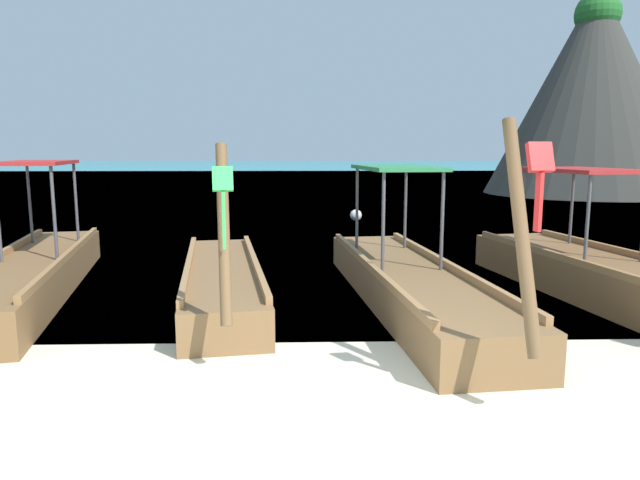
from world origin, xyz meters
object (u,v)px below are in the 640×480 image
at_px(longtail_boat_pink_ribbon, 33,272).
at_px(longtail_boat_red_ribbon, 408,281).
at_px(longtail_boat_green_ribbon, 223,281).
at_px(longtail_boat_violet_ribbon, 605,276).
at_px(karst_rock, 597,95).
at_px(mooring_buoy_near, 356,215).

height_order(longtail_boat_pink_ribbon, longtail_boat_red_ribbon, longtail_boat_pink_ribbon).
height_order(longtail_boat_green_ribbon, longtail_boat_violet_ribbon, longtail_boat_violet_ribbon).
bearing_deg(longtail_boat_violet_ribbon, longtail_boat_red_ribbon, -176.62).
bearing_deg(karst_rock, mooring_buoy_near, -139.28).
bearing_deg(longtail_boat_red_ribbon, karst_rock, 57.78).
bearing_deg(longtail_boat_pink_ribbon, longtail_boat_green_ribbon, -6.72).
height_order(longtail_boat_red_ribbon, karst_rock, karst_rock).
distance_m(longtail_boat_violet_ribbon, karst_rock, 24.08).
bearing_deg(longtail_boat_violet_ribbon, longtail_boat_pink_ribbon, 176.40).
relative_size(karst_rock, mooring_buoy_near, 31.15).
relative_size(longtail_boat_violet_ribbon, karst_rock, 0.55).
bearing_deg(karst_rock, longtail_boat_pink_ribbon, -132.94).
xyz_separation_m(longtail_boat_green_ribbon, longtail_boat_red_ribbon, (2.76, -0.38, 0.06)).
bearing_deg(longtail_boat_violet_ribbon, mooring_buoy_near, 106.49).
bearing_deg(longtail_boat_red_ribbon, longtail_boat_pink_ribbon, 172.76).
xyz_separation_m(longtail_boat_green_ribbon, mooring_buoy_near, (2.89, 9.51, -0.08)).
distance_m(longtail_boat_red_ribbon, longtail_boat_violet_ribbon, 3.02).
height_order(longtail_boat_red_ribbon, longtail_boat_violet_ribbon, longtail_boat_red_ribbon).
xyz_separation_m(longtail_boat_pink_ribbon, longtail_boat_violet_ribbon, (8.75, -0.55, 0.00)).
bearing_deg(longtail_boat_pink_ribbon, mooring_buoy_near, 57.32).
relative_size(longtail_boat_red_ribbon, karst_rock, 0.60).
bearing_deg(mooring_buoy_near, longtail_boat_green_ribbon, -106.92).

